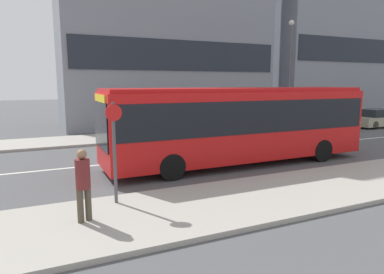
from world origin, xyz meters
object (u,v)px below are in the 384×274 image
at_px(bus_stop_sign, 114,145).
at_px(street_lamp, 290,64).
at_px(parked_car_0, 325,123).
at_px(parked_car_1, 377,119).
at_px(city_bus, 239,120).
at_px(pedestrian_near_stop, 83,181).

bearing_deg(bus_stop_sign, street_lamp, 35.13).
bearing_deg(parked_car_0, parked_car_1, 1.68).
xyz_separation_m(parked_car_0, street_lamp, (-1.91, 1.71, 4.02)).
bearing_deg(street_lamp, city_bus, -140.25).
relative_size(bus_stop_sign, street_lamp, 0.37).
distance_m(parked_car_1, street_lamp, 8.54).
bearing_deg(parked_car_1, parked_car_0, -178.32).
relative_size(city_bus, bus_stop_sign, 4.11).
distance_m(parked_car_1, bus_stop_sign, 23.53).
distance_m(city_bus, street_lamp, 11.60).
height_order(city_bus, pedestrian_near_stop, city_bus).
distance_m(city_bus, pedestrian_near_stop, 7.87).
height_order(pedestrian_near_stop, street_lamp, street_lamp).
relative_size(city_bus, pedestrian_near_stop, 6.47).
height_order(parked_car_1, bus_stop_sign, bus_stop_sign).
bearing_deg(parked_car_0, street_lamp, 138.18).
bearing_deg(pedestrian_near_stop, street_lamp, 17.54).
relative_size(pedestrian_near_stop, bus_stop_sign, 0.63).
bearing_deg(bus_stop_sign, city_bus, 27.18).
distance_m(parked_car_0, street_lamp, 4.77).
bearing_deg(parked_car_0, pedestrian_near_stop, -151.46).
height_order(city_bus, bus_stop_sign, city_bus).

